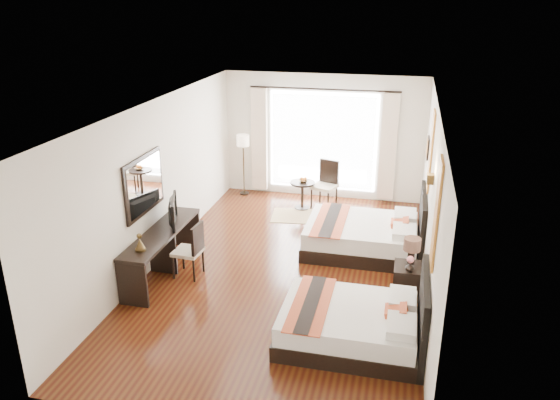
% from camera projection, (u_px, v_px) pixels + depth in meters
% --- Properties ---
extents(floor, '(4.50, 7.50, 0.01)m').
position_uv_depth(floor, '(286.00, 270.00, 9.30)').
color(floor, '#361109').
rests_on(floor, ground).
extents(ceiling, '(4.50, 7.50, 0.02)m').
position_uv_depth(ceiling, '(287.00, 107.00, 8.31)').
color(ceiling, white).
rests_on(ceiling, wall_headboard).
extents(wall_headboard, '(0.01, 7.50, 2.80)m').
position_uv_depth(wall_headboard, '(430.00, 204.00, 8.32)').
color(wall_headboard, silver).
rests_on(wall_headboard, floor).
extents(wall_desk, '(0.01, 7.50, 2.80)m').
position_uv_depth(wall_desk, '(158.00, 182.00, 9.28)').
color(wall_desk, silver).
rests_on(wall_desk, floor).
extents(wall_window, '(4.50, 0.01, 2.80)m').
position_uv_depth(wall_window, '(323.00, 137.00, 12.21)').
color(wall_window, silver).
rests_on(wall_window, floor).
extents(wall_entry, '(4.50, 0.01, 2.80)m').
position_uv_depth(wall_entry, '(204.00, 319.00, 5.39)').
color(wall_entry, silver).
rests_on(wall_entry, floor).
extents(window_glass, '(2.40, 0.02, 2.20)m').
position_uv_depth(window_glass, '(323.00, 141.00, 12.23)').
color(window_glass, white).
rests_on(window_glass, wall_window).
extents(sheer_curtain, '(2.30, 0.02, 2.10)m').
position_uv_depth(sheer_curtain, '(323.00, 142.00, 12.18)').
color(sheer_curtain, white).
rests_on(sheer_curtain, wall_window).
extents(drape_left, '(0.35, 0.14, 2.35)m').
position_uv_depth(drape_left, '(259.00, 140.00, 12.46)').
color(drape_left, beige).
rests_on(drape_left, floor).
extents(drape_right, '(0.35, 0.14, 2.35)m').
position_uv_depth(drape_right, '(388.00, 147.00, 11.84)').
color(drape_right, beige).
rests_on(drape_right, floor).
extents(art_panel_near, '(0.03, 0.50, 1.35)m').
position_uv_depth(art_panel_near, '(437.00, 214.00, 6.52)').
color(art_panel_near, maroon).
rests_on(art_panel_near, wall_headboard).
extents(art_panel_far, '(0.03, 0.50, 1.35)m').
position_uv_depth(art_panel_far, '(431.00, 151.00, 9.10)').
color(art_panel_far, maroon).
rests_on(art_panel_far, wall_headboard).
extents(wall_sconce, '(0.10, 0.14, 0.14)m').
position_uv_depth(wall_sconce, '(430.00, 179.00, 7.84)').
color(wall_sconce, '#402F16').
rests_on(wall_sconce, wall_headboard).
extents(mirror_frame, '(0.04, 1.25, 0.95)m').
position_uv_depth(mirror_frame, '(144.00, 185.00, 8.72)').
color(mirror_frame, black).
rests_on(mirror_frame, wall_desk).
extents(mirror_glass, '(0.01, 1.12, 0.82)m').
position_uv_depth(mirror_glass, '(145.00, 185.00, 8.71)').
color(mirror_glass, white).
rests_on(mirror_glass, mirror_frame).
extents(bed_near, '(1.91, 1.49, 1.07)m').
position_uv_depth(bed_near, '(356.00, 323.00, 7.30)').
color(bed_near, black).
rests_on(bed_near, floor).
extents(bed_far, '(2.09, 1.63, 1.18)m').
position_uv_depth(bed_far, '(367.00, 235.00, 9.89)').
color(bed_far, black).
rests_on(bed_far, floor).
extents(nightstand, '(0.41, 0.50, 0.49)m').
position_uv_depth(nightstand, '(407.00, 280.00, 8.48)').
color(nightstand, black).
rests_on(nightstand, floor).
extents(table_lamp, '(0.26, 0.26, 0.42)m').
position_uv_depth(table_lamp, '(412.00, 246.00, 8.36)').
color(table_lamp, black).
rests_on(table_lamp, nightstand).
extents(vase, '(0.16, 0.16, 0.14)m').
position_uv_depth(vase, '(410.00, 266.00, 8.21)').
color(vase, black).
rests_on(vase, nightstand).
extents(console_desk, '(0.50, 2.20, 0.76)m').
position_uv_depth(console_desk, '(163.00, 252.00, 9.08)').
color(console_desk, black).
rests_on(console_desk, floor).
extents(television, '(0.39, 0.80, 0.47)m').
position_uv_depth(television, '(169.00, 211.00, 9.16)').
color(television, black).
rests_on(television, console_desk).
extents(bronze_figurine, '(0.20, 0.20, 0.25)m').
position_uv_depth(bronze_figurine, '(140.00, 243.00, 8.25)').
color(bronze_figurine, '#402F16').
rests_on(bronze_figurine, console_desk).
extents(desk_chair, '(0.46, 0.46, 0.94)m').
position_uv_depth(desk_chair, '(189.00, 260.00, 9.02)').
color(desk_chair, '#C6B498').
rests_on(desk_chair, floor).
extents(floor_lamp, '(0.28, 0.28, 1.42)m').
position_uv_depth(floor_lamp, '(243.00, 145.00, 12.40)').
color(floor_lamp, black).
rests_on(floor_lamp, floor).
extents(side_table, '(0.53, 0.53, 0.61)m').
position_uv_depth(side_table, '(302.00, 195.00, 11.84)').
color(side_table, black).
rests_on(side_table, floor).
extents(fruit_bowl, '(0.24, 0.24, 0.05)m').
position_uv_depth(fruit_bowl, '(303.00, 181.00, 11.71)').
color(fruit_bowl, '#4A291A').
rests_on(fruit_bowl, side_table).
extents(window_chair, '(0.61, 0.61, 1.03)m').
position_uv_depth(window_chair, '(325.00, 193.00, 11.92)').
color(window_chair, '#C6B498').
rests_on(window_chair, floor).
extents(jute_rug, '(1.29, 0.96, 0.01)m').
position_uv_depth(jute_rug, '(300.00, 216.00, 11.52)').
color(jute_rug, tan).
rests_on(jute_rug, floor).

